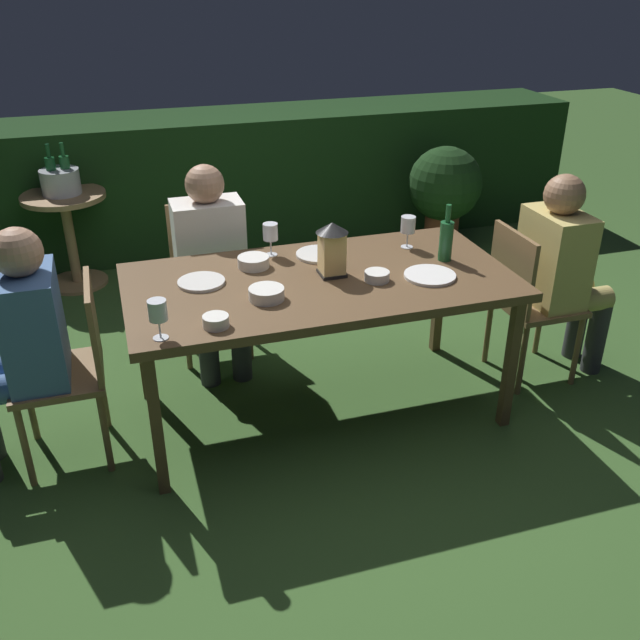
# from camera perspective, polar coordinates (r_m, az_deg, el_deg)

# --- Properties ---
(ground_plane) EXTENTS (16.00, 16.00, 0.00)m
(ground_plane) POSITION_cam_1_polar(r_m,az_deg,el_deg) (3.73, -0.00, -7.22)
(ground_plane) COLOR #385B28
(dining_table) EXTENTS (1.84, 0.94, 0.76)m
(dining_table) POSITION_cam_1_polar(r_m,az_deg,el_deg) (3.38, -0.00, 2.59)
(dining_table) COLOR brown
(dining_table) RESTS_ON ground
(chair_head_far) EXTENTS (0.40, 0.42, 0.87)m
(chair_head_far) POSITION_cam_1_polar(r_m,az_deg,el_deg) (3.95, 16.43, 1.79)
(chair_head_far) COLOR brown
(chair_head_far) RESTS_ON ground
(person_in_mustard) EXTENTS (0.48, 0.38, 1.15)m
(person_in_mustard) POSITION_cam_1_polar(r_m,az_deg,el_deg) (4.00, 19.08, 4.08)
(person_in_mustard) COLOR tan
(person_in_mustard) RESTS_ON ground
(chair_head_near) EXTENTS (0.40, 0.42, 0.87)m
(chair_head_near) POSITION_cam_1_polar(r_m,az_deg,el_deg) (3.37, -19.42, -3.40)
(chair_head_near) COLOR brown
(chair_head_near) RESTS_ON ground
(person_in_blue) EXTENTS (0.48, 0.38, 1.15)m
(person_in_blue) POSITION_cam_1_polar(r_m,az_deg,el_deg) (3.31, -23.16, -1.59)
(person_in_blue) COLOR #426699
(person_in_blue) RESTS_ON ground
(chair_side_right_a) EXTENTS (0.42, 0.40, 0.87)m
(chair_side_right_a) POSITION_cam_1_polar(r_m,az_deg,el_deg) (4.16, -9.05, 3.92)
(chair_side_right_a) COLOR brown
(chair_side_right_a) RESTS_ON ground
(person_in_cream) EXTENTS (0.38, 0.47, 1.15)m
(person_in_cream) POSITION_cam_1_polar(r_m,az_deg,el_deg) (3.92, -8.75, 4.86)
(person_in_cream) COLOR white
(person_in_cream) RESTS_ON ground
(lantern_centerpiece) EXTENTS (0.15, 0.15, 0.27)m
(lantern_centerpiece) POSITION_cam_1_polar(r_m,az_deg,el_deg) (3.34, 0.98, 6.02)
(lantern_centerpiece) COLOR black
(lantern_centerpiece) RESTS_ON dining_table
(green_bottle_on_table) EXTENTS (0.07, 0.07, 0.29)m
(green_bottle_on_table) POSITION_cam_1_polar(r_m,az_deg,el_deg) (3.58, 10.19, 6.44)
(green_bottle_on_table) COLOR #1E5B2D
(green_bottle_on_table) RESTS_ON dining_table
(wine_glass_a) EXTENTS (0.08, 0.08, 0.17)m
(wine_glass_a) POSITION_cam_1_polar(r_m,az_deg,el_deg) (2.85, -13.02, 0.62)
(wine_glass_a) COLOR silver
(wine_glass_a) RESTS_ON dining_table
(wine_glass_b) EXTENTS (0.08, 0.08, 0.17)m
(wine_glass_b) POSITION_cam_1_polar(r_m,az_deg,el_deg) (3.71, 7.16, 7.57)
(wine_glass_b) COLOR silver
(wine_glass_b) RESTS_ON dining_table
(wine_glass_c) EXTENTS (0.08, 0.08, 0.17)m
(wine_glass_c) POSITION_cam_1_polar(r_m,az_deg,el_deg) (3.59, -4.04, 7.02)
(wine_glass_c) COLOR silver
(wine_glass_c) RESTS_ON dining_table
(plate_a) EXTENTS (0.25, 0.25, 0.01)m
(plate_a) POSITION_cam_1_polar(r_m,az_deg,el_deg) (3.41, 8.90, 3.59)
(plate_a) COLOR white
(plate_a) RESTS_ON dining_table
(plate_b) EXTENTS (0.22, 0.22, 0.01)m
(plate_b) POSITION_cam_1_polar(r_m,az_deg,el_deg) (3.35, -9.60, 3.06)
(plate_b) COLOR silver
(plate_b) RESTS_ON dining_table
(plate_c) EXTENTS (0.24, 0.24, 0.01)m
(plate_c) POSITION_cam_1_polar(r_m,az_deg,el_deg) (3.61, -0.07, 5.35)
(plate_c) COLOR silver
(plate_c) RESTS_ON dining_table
(bowl_olives) EXTENTS (0.16, 0.16, 0.05)m
(bowl_olives) POSITION_cam_1_polar(r_m,az_deg,el_deg) (3.49, -5.42, 4.74)
(bowl_olives) COLOR silver
(bowl_olives) RESTS_ON dining_table
(bowl_bread) EXTENTS (0.12, 0.12, 0.05)m
(bowl_bread) POSITION_cam_1_polar(r_m,az_deg,el_deg) (3.33, 4.64, 3.60)
(bowl_bread) COLOR silver
(bowl_bread) RESTS_ON dining_table
(bowl_salad) EXTENTS (0.11, 0.11, 0.05)m
(bowl_salad) POSITION_cam_1_polar(r_m,az_deg,el_deg) (2.94, -8.45, -0.07)
(bowl_salad) COLOR silver
(bowl_salad) RESTS_ON dining_table
(bowl_dip) EXTENTS (0.16, 0.16, 0.05)m
(bowl_dip) POSITION_cam_1_polar(r_m,az_deg,el_deg) (3.14, -4.36, 2.17)
(bowl_dip) COLOR silver
(bowl_dip) RESTS_ON dining_table
(side_table) EXTENTS (0.57, 0.57, 0.67)m
(side_table) POSITION_cam_1_polar(r_m,az_deg,el_deg) (5.25, -19.76, 7.28)
(side_table) COLOR #9E7A51
(side_table) RESTS_ON ground
(ice_bucket) EXTENTS (0.26, 0.26, 0.34)m
(ice_bucket) POSITION_cam_1_polar(r_m,az_deg,el_deg) (5.16, -20.33, 10.65)
(ice_bucket) COLOR #B2B7BF
(ice_bucket) RESTS_ON side_table
(hedge_backdrop) EXTENTS (5.79, 0.73, 1.03)m
(hedge_backdrop) POSITION_cam_1_polar(r_m,az_deg,el_deg) (5.83, -7.80, 11.23)
(hedge_backdrop) COLOR #193816
(hedge_backdrop) RESTS_ON ground
(potted_plant_by_hedge) EXTENTS (0.57, 0.57, 0.84)m
(potted_plant_by_hedge) POSITION_cam_1_polar(r_m,az_deg,el_deg) (5.60, 10.06, 10.39)
(potted_plant_by_hedge) COLOR brown
(potted_plant_by_hedge) RESTS_ON ground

